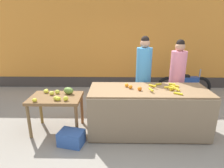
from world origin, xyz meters
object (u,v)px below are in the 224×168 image
at_px(vendor_woman_pink_shirt, 177,79).
at_px(parked_motorcycle, 184,85).
at_px(vendor_woman_blue_shirt, 143,78).
at_px(produce_crate, 71,138).
at_px(produce_sack, 98,101).

xyz_separation_m(vendor_woman_pink_shirt, parked_motorcycle, (0.62, 1.18, -0.51)).
relative_size(vendor_woman_blue_shirt, vendor_woman_pink_shirt, 1.04).
bearing_deg(produce_crate, produce_sack, 74.87).
distance_m(vendor_woman_blue_shirt, parked_motorcycle, 1.90).
height_order(vendor_woman_blue_shirt, produce_sack, vendor_woman_blue_shirt).
bearing_deg(vendor_woman_pink_shirt, produce_sack, 174.26).
bearing_deg(vendor_woman_blue_shirt, parked_motorcycle, 40.43).
relative_size(vendor_woman_pink_shirt, produce_crate, 4.10).
distance_m(vendor_woman_blue_shirt, vendor_woman_pink_shirt, 0.76).
bearing_deg(vendor_woman_pink_shirt, produce_crate, -151.74).
relative_size(parked_motorcycle, produce_crate, 3.64).
xyz_separation_m(vendor_woman_blue_shirt, produce_sack, (-1.06, 0.19, -0.66)).
bearing_deg(vendor_woman_blue_shirt, vendor_woman_pink_shirt, 0.45).
distance_m(vendor_woman_blue_shirt, produce_sack, 1.26).
distance_m(vendor_woman_pink_shirt, produce_sack, 1.94).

